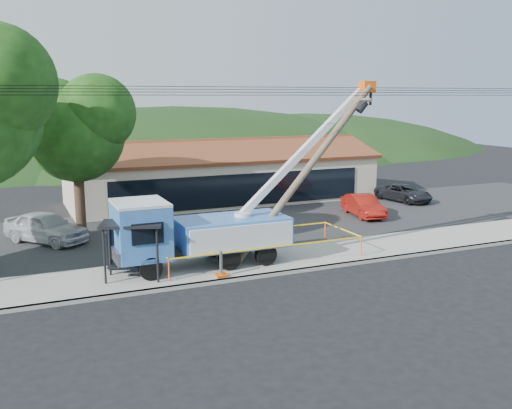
{
  "coord_description": "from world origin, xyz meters",
  "views": [
    {
      "loc": [
        -10.53,
        -19.5,
        7.76
      ],
      "look_at": [
        0.21,
        5.0,
        2.63
      ],
      "focal_mm": 40.0,
      "sensor_mm": 36.0,
      "label": 1
    }
  ],
  "objects": [
    {
      "name": "car_red",
      "position": [
        10.25,
        10.71,
        0.0
      ],
      "size": [
        2.15,
        4.38,
        1.38
      ],
      "primitive_type": "imported",
      "rotation": [
        0.0,
        0.0,
        -0.17
      ],
      "color": "#9D170F",
      "rests_on": "ground"
    },
    {
      "name": "strip_mall",
      "position": [
        4.0,
        19.98,
        1.88
      ],
      "size": [
        22.5,
        8.53,
        4.67
      ],
      "color": "beige",
      "rests_on": "ground"
    },
    {
      "name": "parking_lot",
      "position": [
        0.0,
        12.0,
        0.05
      ],
      "size": [
        60.0,
        12.0,
        0.1
      ],
      "primitive_type": "cube",
      "color": "#28282B",
      "rests_on": "ground"
    },
    {
      "name": "curb",
      "position": [
        0.0,
        2.1,
        0.07
      ],
      "size": [
        60.0,
        0.25,
        0.15
      ],
      "primitive_type": "cube",
      "color": "gray",
      "rests_on": "ground"
    },
    {
      "name": "utility_truck",
      "position": [
        -2.91,
        4.37,
        1.84
      ],
      "size": [
        12.8,
        4.25,
        8.29
      ],
      "color": "black",
      "rests_on": "ground"
    },
    {
      "name": "car_silver",
      "position": [
        -8.93,
        11.83,
        0.0
      ],
      "size": [
        4.58,
        4.97,
        1.65
      ],
      "primitive_type": "imported",
      "rotation": [
        0.0,
        0.0,
        0.69
      ],
      "color": "silver",
      "rests_on": "ground"
    },
    {
      "name": "car_dark",
      "position": [
        16.0,
        13.95,
        0.0
      ],
      "size": [
        2.74,
        4.73,
        1.24
      ],
      "primitive_type": "imported",
      "rotation": [
        0.0,
        0.0,
        0.16
      ],
      "color": "black",
      "rests_on": "ground"
    },
    {
      "name": "bus_shelter",
      "position": [
        -5.94,
        3.86,
        1.94
      ],
      "size": [
        2.9,
        2.3,
        2.44
      ],
      "rotation": [
        0.0,
        0.0,
        -0.34
      ],
      "color": "black",
      "rests_on": "ground"
    },
    {
      "name": "caution_tape",
      "position": [
        0.01,
        4.46,
        0.88
      ],
      "size": [
        9.54,
        3.47,
        1.0
      ],
      "color": "#FF5B0D",
      "rests_on": "ground"
    },
    {
      "name": "tree_lot",
      "position": [
        -7.0,
        13.0,
        6.21
      ],
      "size": [
        6.3,
        5.6,
        8.94
      ],
      "color": "#332316",
      "rests_on": "ground"
    },
    {
      "name": "leaning_pole",
      "position": [
        2.6,
        3.95,
        4.57
      ],
      "size": [
        7.22,
        1.88,
        8.25
      ],
      "color": "brown",
      "rests_on": "ground"
    },
    {
      "name": "sidewalk",
      "position": [
        0.0,
        4.0,
        0.07
      ],
      "size": [
        60.0,
        4.0,
        0.15
      ],
      "primitive_type": "cube",
      "color": "gray",
      "rests_on": "ground"
    },
    {
      "name": "ground",
      "position": [
        0.0,
        0.0,
        0.0
      ],
      "size": [
        120.0,
        120.0,
        0.0
      ],
      "primitive_type": "plane",
      "color": "black",
      "rests_on": "ground"
    },
    {
      "name": "hill_center",
      "position": [
        10.0,
        55.0,
        0.0
      ],
      "size": [
        89.6,
        64.0,
        32.0
      ],
      "primitive_type": "ellipsoid",
      "color": "#1A3112",
      "rests_on": "ground"
    },
    {
      "name": "hill_east",
      "position": [
        30.0,
        55.0,
        0.0
      ],
      "size": [
        72.8,
        52.0,
        26.0
      ],
      "primitive_type": "ellipsoid",
      "color": "#1A3112",
      "rests_on": "ground"
    }
  ]
}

